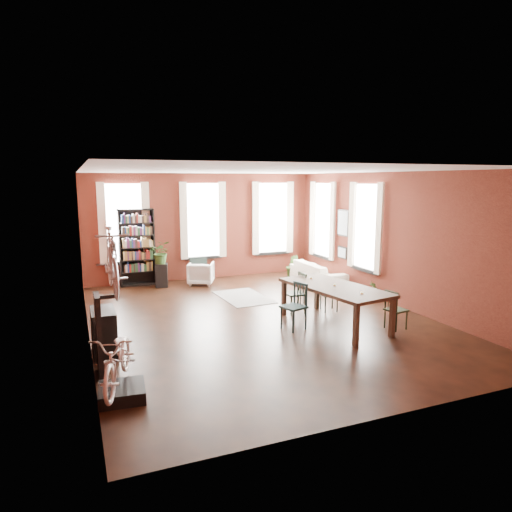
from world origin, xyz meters
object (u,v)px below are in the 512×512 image
dining_chair_c (396,310)px  dining_chair_d (329,294)px  cream_sofa (318,269)px  bicycle_floor (117,333)px  console_table (104,332)px  bookshelf (137,247)px  bike_trainer (122,393)px  white_armchair (201,272)px  plant_stand (162,275)px  dining_chair_b (295,293)px  dining_table (334,306)px  dining_chair_a (294,307)px

dining_chair_c → dining_chair_d: 1.74m
cream_sofa → bicycle_floor: (-6.15, -5.29, 0.55)m
console_table → bicycle_floor: bearing=-87.3°
bookshelf → bike_trainer: 7.18m
dining_chair_d → white_armchair: (-2.04, 3.75, -0.03)m
bookshelf → bike_trainer: (-1.18, -7.01, -1.01)m
white_armchair → plant_stand: (-1.12, 0.11, -0.02)m
bookshelf → white_armchair: (1.71, -0.58, -0.74)m
dining_chair_b → bike_trainer: size_ratio=1.47×
dining_table → cream_sofa: dining_table is taller
dining_chair_a → cream_sofa: (2.56, 3.51, -0.06)m
cream_sofa → plant_stand: 4.53m
white_armchair → console_table: 5.50m
dining_chair_c → white_armchair: size_ratio=1.13×
dining_chair_a → dining_chair_c: dining_chair_a is taller
dining_chair_d → bike_trainer: 5.61m
dining_chair_a → dining_chair_b: size_ratio=1.03×
white_armchair → console_table: console_table is taller
plant_stand → bicycle_floor: bicycle_floor is taller
cream_sofa → dining_table: bearing=155.2°
dining_chair_a → bookshelf: (-2.39, 5.21, 0.63)m
dining_table → white_armchair: (-1.58, 4.72, -0.07)m
dining_chair_c → cream_sofa: (0.62, 4.28, 0.00)m
bookshelf → console_table: (-1.28, -5.20, -0.70)m
white_armchair → plant_stand: white_armchair is taller
dining_table → bike_trainer: 4.79m
dining_chair_b → dining_chair_c: 2.27m
dining_table → console_table: size_ratio=3.09×
bike_trainer → dining_chair_b: bearing=34.4°
console_table → plant_stand: console_table is taller
dining_chair_a → bicycle_floor: (-3.59, -1.77, 0.49)m
dining_chair_b → cream_sofa: 3.21m
bike_trainer → bicycle_floor: bicycle_floor is taller
dining_chair_a → bike_trainer: size_ratio=1.52×
dining_chair_a → dining_chair_b: bearing=135.4°
dining_chair_b → bicycle_floor: size_ratio=0.59×
dining_table → plant_stand: bearing=109.7°
bookshelf → dining_chair_d: bearing=-49.2°
bicycle_floor → dining_chair_c: bearing=27.1°
dining_chair_a → bicycle_floor: bicycle_floor is taller
cream_sofa → plant_stand: size_ratio=3.11×
dining_chair_b → white_armchair: dining_chair_b is taller
dining_chair_a → bicycle_floor: 4.03m
white_armchair → bike_trainer: 7.05m
dining_chair_c → cream_sofa: size_ratio=0.39×
dining_table → bicycle_floor: (-4.48, -1.68, 0.54)m
plant_stand → bicycle_floor: 6.78m
dining_chair_b → dining_chair_d: size_ratio=1.18×
dining_table → cream_sofa: size_ratio=1.19×
console_table → cream_sofa: bearing=29.3°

